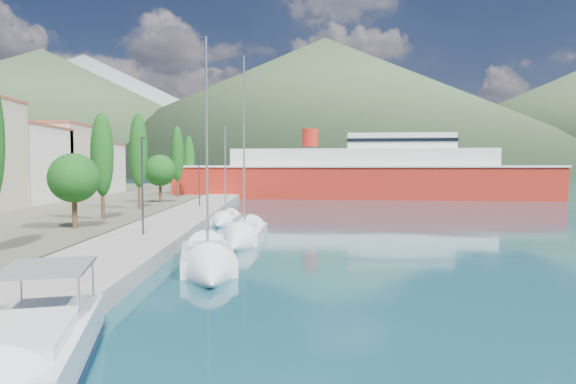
{
  "coord_description": "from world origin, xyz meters",
  "views": [
    {
      "loc": [
        -0.62,
        -14.64,
        5.0
      ],
      "look_at": [
        0.0,
        14.0,
        3.5
      ],
      "focal_mm": 30.0,
      "sensor_mm": 36.0,
      "label": 1
    }
  ],
  "objects": [
    {
      "name": "ground",
      "position": [
        0.0,
        120.0,
        0.0
      ],
      "size": [
        1400.0,
        1400.0,
        0.0
      ],
      "primitive_type": "plane",
      "color": "#144351"
    },
    {
      "name": "quay",
      "position": [
        -9.0,
        26.0,
        0.4
      ],
      "size": [
        5.0,
        88.0,
        0.8
      ],
      "primitive_type": "cube",
      "color": "gray",
      "rests_on": "ground"
    },
    {
      "name": "hills_far",
      "position": [
        138.59,
        618.73,
        77.39
      ],
      "size": [
        1480.0,
        900.0,
        180.0
      ],
      "color": "slate",
      "rests_on": "ground"
    },
    {
      "name": "hills_near",
      "position": [
        98.04,
        372.5,
        49.18
      ],
      "size": [
        1010.0,
        520.0,
        115.0
      ],
      "color": "#374D2E",
      "rests_on": "ground"
    },
    {
      "name": "tree_row",
      "position": [
        -14.81,
        32.2,
        5.6
      ],
      "size": [
        3.78,
        62.89,
        10.07
      ],
      "color": "#47301E",
      "rests_on": "land_strip"
    },
    {
      "name": "lamp_posts",
      "position": [
        -9.0,
        14.27,
        4.08
      ],
      "size": [
        0.15,
        47.07,
        6.06
      ],
      "color": "#2D2D33",
      "rests_on": "quay"
    },
    {
      "name": "sailboat_near",
      "position": [
        -3.83,
        7.61,
        0.33
      ],
      "size": [
        3.99,
        8.92,
        12.37
      ],
      "color": "silver",
      "rests_on": "ground"
    },
    {
      "name": "sailboat_mid",
      "position": [
        -3.04,
        16.52,
        0.32
      ],
      "size": [
        3.12,
        9.5,
        13.45
      ],
      "color": "silver",
      "rests_on": "ground"
    },
    {
      "name": "sailboat_far",
      "position": [
        -5.35,
        26.8,
        0.27
      ],
      "size": [
        2.59,
        6.5,
        9.33
      ],
      "color": "silver",
      "rests_on": "ground"
    },
    {
      "name": "ferry",
      "position": [
        13.04,
        62.83,
        3.58
      ],
      "size": [
        60.25,
        19.33,
        11.76
      ],
      "color": "#A72014",
      "rests_on": "ground"
    }
  ]
}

